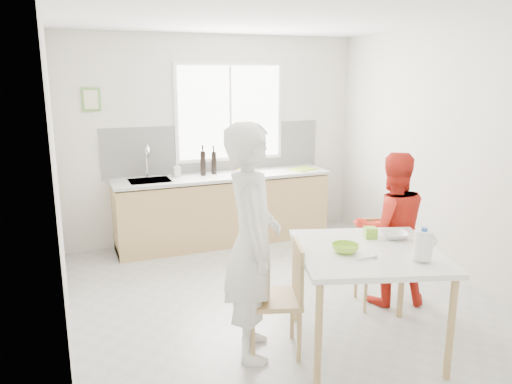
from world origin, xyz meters
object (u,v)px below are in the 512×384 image
Objects in this scene: person_white at (252,243)px; wine_bottle_a at (203,163)px; bowl_green at (345,248)px; milk_jug at (424,245)px; chair_far at (377,258)px; chair_left at (282,293)px; wine_bottle_b at (214,163)px; bowl_white at (395,235)px; person_red at (391,229)px; dining_table at (368,260)px.

person_white reaches higher than wine_bottle_a.
bowl_green is 0.58m from milk_jug.
chair_left is at bearing -141.76° from chair_far.
wine_bottle_b is (-0.56, 3.39, 0.09)m from milk_jug.
person_red is at bearing 55.36° from bowl_white.
person_white is (-1.46, -0.40, 0.48)m from chair_far.
chair_left is at bearing -90.00° from person_white.
chair_far is 1.11m from bowl_green.
bowl_white is at bearing -78.44° from person_white.
chair_far is 0.71m from bowl_white.
bowl_green reaches higher than chair_left.
person_red reaches higher than dining_table.
chair_far is 2.63m from wine_bottle_a.
person_white is at bearing 30.28° from person_red.
wine_bottle_a is (0.39, 2.72, 0.15)m from person_white.
bowl_green is 0.70× the size of wine_bottle_b.
wine_bottle_b is at bearing 116.74° from milk_jug.
bowl_white is (1.24, -0.13, -0.05)m from person_white.
wine_bottle_b is at bearing 103.59° from bowl_white.
chair_far is at bearing -57.43° from person_white.
chair_left reaches higher than chair_far.
bowl_white is at bearing -95.08° from chair_far.
bowl_green reaches higher than dining_table.
person_white is 1.63m from person_red.
wine_bottle_b reaches higher than milk_jug.
wine_bottle_a is at bearing 95.45° from bowl_green.
person_white reaches higher than dining_table.
wine_bottle_b is at bearing 11.36° from wine_bottle_a.
dining_table is 0.94m from chair_far.
dining_table is 4.61× the size of wine_bottle_b.
milk_jug is at bearing -80.62° from wine_bottle_b.
chair_far is 1.21m from milk_jug.
milk_jug reaches higher than bowl_green.
bowl_green is (0.67, -0.26, -0.05)m from person_white.
person_white is 8.92× the size of bowl_green.
milk_jug is (-0.14, -0.51, 0.10)m from bowl_white.
chair_left is at bearing -93.28° from wine_bottle_a.
person_red is 0.61m from bowl_white.
chair_left is 1.44m from person_red.
person_white is at bearing -101.23° from wine_bottle_b.
dining_table is at bearing -113.30° from chair_far.
bowl_green reaches higher than bowl_white.
bowl_green is at bearing -122.52° from chair_far.
bowl_green is 0.87× the size of milk_jug.
bowl_white reaches higher than chair_far.
milk_jug reaches higher than chair_far.
chair_far is 2.76× the size of wine_bottle_b.
chair_left is 1.15m from milk_jug.
chair_left is 4.06× the size of bowl_white.
bowl_green is (0.44, -0.19, 0.38)m from chair_left.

